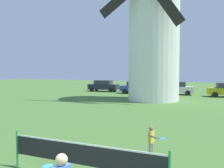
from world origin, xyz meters
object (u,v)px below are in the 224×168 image
at_px(tennis_net, 83,155).
at_px(parked_car_blue, 137,87).
at_px(parked_car_silver, 176,88).
at_px(windmill, 154,23).
at_px(player_far, 152,140).
at_px(parked_car_black, 103,86).

relative_size(tennis_net, parked_car_blue, 1.06).
xyz_separation_m(parked_car_blue, parked_car_silver, (4.76, 0.58, -0.00)).
distance_m(windmill, parked_car_silver, 9.40).
bearing_deg(tennis_net, parked_car_silver, 92.38).
xyz_separation_m(player_far, parked_car_silver, (-2.31, 21.78, 0.21)).
relative_size(tennis_net, parked_car_silver, 1.12).
height_order(windmill, player_far, windmill).
bearing_deg(windmill, player_far, -76.89).
relative_size(parked_car_blue, parked_car_silver, 1.05).
xyz_separation_m(player_far, parked_car_black, (-12.30, 22.38, 0.21)).
relative_size(player_far, parked_car_silver, 0.25).
relative_size(player_far, parked_car_blue, 0.24).
height_order(player_far, parked_car_black, parked_car_black).
bearing_deg(player_far, parked_car_blue, 108.42).
xyz_separation_m(windmill, parked_car_silver, (1.26, 6.45, -6.71)).
distance_m(windmill, parked_car_black, 13.07).
bearing_deg(parked_car_silver, parked_car_blue, -173.10).
bearing_deg(windmill, parked_car_silver, 78.91).
distance_m(player_far, parked_car_silver, 21.91).
height_order(parked_car_black, parked_car_blue, same).
bearing_deg(parked_car_blue, parked_car_black, 167.43).
distance_m(windmill, player_far, 17.20).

